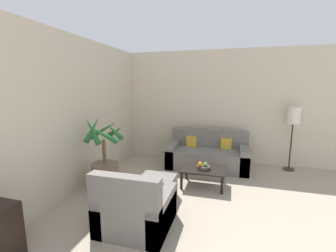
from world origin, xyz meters
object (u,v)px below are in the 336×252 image
Objects in this scene: apple_red at (200,163)px; orange_fruit at (200,164)px; apple_green at (205,164)px; coffee_table at (203,171)px; sofa_loveseat at (207,155)px; armchair at (136,209)px; floor_lamp at (293,119)px; potted_palm at (105,167)px; ottoman at (158,187)px; fruit_bowl at (203,167)px.

orange_fruit reaches higher than apple_red.
orange_fruit is (-0.09, -0.03, 0.00)m from apple_green.
sofa_loveseat is at bearing 91.41° from coffee_table.
orange_fruit is at bearing 66.19° from armchair.
coffee_table is (-1.75, -1.34, -0.85)m from floor_lamp.
apple_green reaches higher than apple_red.
apple_red reaches higher than coffee_table.
ottoman is at bearing -2.36° from potted_palm.
floor_lamp is at bearing 38.11° from orange_fruit.
floor_lamp is at bearing 37.53° from coffee_table.
armchair reaches higher than ottoman.
fruit_bowl is at bearing 44.49° from ottoman.
apple_red reaches higher than ottoman.
sofa_loveseat is (1.63, 1.67, -0.16)m from potted_palm.
apple_green is (0.04, -0.01, 0.07)m from fruit_bowl.
floor_lamp reaches higher than apple_green.
ottoman is (0.99, -0.04, -0.25)m from potted_palm.
sofa_loveseat reaches higher than coffee_table.
orange_fruit is (0.01, -0.09, 0.01)m from apple_red.
ottoman is (-0.64, -1.71, -0.09)m from sofa_loveseat.
sofa_loveseat is 2.00m from floor_lamp.
coffee_table is at bearing -142.47° from floor_lamp.
floor_lamp reaches higher than apple_red.
sofa_loveseat is at bearing 91.74° from fruit_bowl.
apple_green reaches higher than fruit_bowl.
potted_palm is at bearing -157.29° from apple_red.
armchair reaches higher than orange_fruit.
fruit_bowl is 0.08m from apple_green.
orange_fruit is (1.60, 0.58, 0.00)m from potted_palm.
armchair is at bearing -115.11° from fruit_bowl.
orange_fruit is 1.59m from armchair.
potted_palm reaches higher than orange_fruit.
orange_fruit is (-0.03, -1.09, 0.16)m from sofa_loveseat.
coffee_table is 0.08m from fruit_bowl.
fruit_bowl is 0.10m from orange_fruit.
sofa_loveseat is at bearing 88.07° from apple_red.
armchair is 0.83m from ottoman.
floor_lamp is at bearing 38.93° from apple_green.
sofa_loveseat is at bearing 88.59° from orange_fruit.
floor_lamp reaches higher than ottoman.
armchair is (-0.69, -1.52, -0.03)m from coffee_table.
apple_red is at bearing 142.04° from fruit_bowl.
floor_lamp is 3.29m from ottoman.
fruit_bowl is 0.28× the size of armchair.
apple_green is at bearing 19.99° from orange_fruit.
orange_fruit is at bearing -160.01° from apple_green.
sofa_loveseat is 22.35× the size of orange_fruit.
potted_palm is 1.66× the size of coffee_table.
potted_palm is 1.78m from coffee_table.
apple_red is (-0.07, 0.05, 0.06)m from fruit_bowl.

